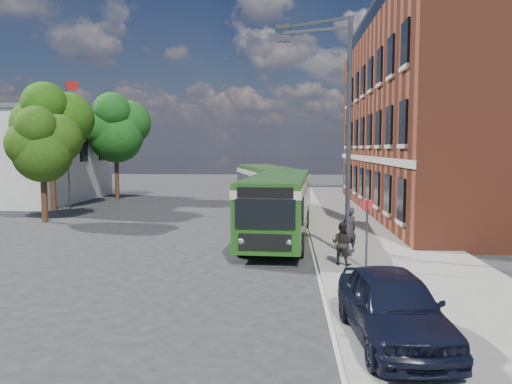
# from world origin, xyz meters

# --- Properties ---
(ground) EXTENTS (120.00, 120.00, 0.00)m
(ground) POSITION_xyz_m (0.00, 0.00, 0.00)
(ground) COLOR #242527
(ground) RESTS_ON ground
(pavement) EXTENTS (6.00, 48.00, 0.15)m
(pavement) POSITION_xyz_m (7.00, 8.00, 0.07)
(pavement) COLOR gray
(pavement) RESTS_ON ground
(kerb_line) EXTENTS (0.12, 48.00, 0.01)m
(kerb_line) POSITION_xyz_m (3.95, 8.00, 0.01)
(kerb_line) COLOR beige
(kerb_line) RESTS_ON ground
(brick_office) EXTENTS (12.10, 26.00, 14.20)m
(brick_office) POSITION_xyz_m (14.00, 12.00, 6.97)
(brick_office) COLOR brown
(brick_office) RESTS_ON ground
(white_building) EXTENTS (9.40, 13.40, 7.30)m
(white_building) POSITION_xyz_m (-18.00, 18.00, 3.66)
(white_building) COLOR beige
(white_building) RESTS_ON ground
(flagpole) EXTENTS (0.95, 0.10, 9.00)m
(flagpole) POSITION_xyz_m (-12.45, 13.00, 4.94)
(flagpole) COLOR #3A3D3F
(flagpole) RESTS_ON ground
(street_lamp) EXTENTS (2.96, 2.38, 9.00)m
(street_lamp) POSITION_xyz_m (4.84, -2.00, 4.79)
(street_lamp) COLOR #3A3D3F
(street_lamp) RESTS_ON ground
(bus_stop_sign) EXTENTS (0.35, 0.08, 2.52)m
(bus_stop_sign) POSITION_xyz_m (5.60, -4.20, 1.51)
(bus_stop_sign) COLOR #3A3D3F
(bus_stop_sign) RESTS_ON ground
(bus_front) EXTENTS (3.37, 12.14, 3.02)m
(bus_front) POSITION_xyz_m (2.52, 2.19, 1.83)
(bus_front) COLOR #205017
(bus_front) RESTS_ON ground
(bus_rear) EXTENTS (4.79, 10.06, 3.02)m
(bus_rear) POSITION_xyz_m (1.32, 13.30, 1.83)
(bus_rear) COLOR #24501A
(bus_rear) RESTS_ON ground
(parked_car) EXTENTS (2.17, 4.63, 1.53)m
(parked_car) POSITION_xyz_m (5.14, -10.70, 0.92)
(parked_car) COLOR black
(parked_car) RESTS_ON pavement
(pedestrian_a) EXTENTS (0.78, 0.69, 1.79)m
(pedestrian_a) POSITION_xyz_m (5.34, -1.50, 1.05)
(pedestrian_a) COLOR black
(pedestrian_a) RESTS_ON pavement
(pedestrian_b) EXTENTS (0.93, 0.86, 1.52)m
(pedestrian_b) POSITION_xyz_m (4.82, -3.65, 0.91)
(pedestrian_b) COLOR black
(pedestrian_b) RESTS_ON pavement
(tree_left) EXTENTS (3.92, 3.73, 6.62)m
(tree_left) POSITION_xyz_m (-11.05, 6.54, 4.49)
(tree_left) COLOR #372214
(tree_left) RESTS_ON ground
(tree_mid) EXTENTS (5.13, 4.88, 8.66)m
(tree_mid) POSITION_xyz_m (-13.19, 12.13, 5.88)
(tree_mid) COLOR #372214
(tree_mid) RESTS_ON ground
(tree_right) EXTENTS (5.21, 4.95, 8.79)m
(tree_right) POSITION_xyz_m (-11.26, 19.54, 5.97)
(tree_right) COLOR #372214
(tree_right) RESTS_ON ground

